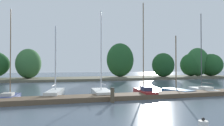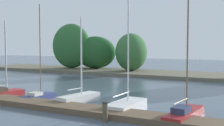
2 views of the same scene
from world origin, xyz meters
The scene contains 7 objects.
dock_pier centered at (0.00, 13.98, 0.17)m, with size 24.40×1.80×0.35m.
sailboat_0 centered at (-10.27, 15.42, 0.38)m, with size 1.61×3.58×5.92m.
sailboat_1 centered at (-7.18, 15.90, 0.31)m, with size 1.22×3.05×7.03m.
sailboat_2 centered at (-3.82, 16.36, 0.38)m, with size 1.62×3.71×5.99m.
sailboat_3 centered at (0.02, 15.85, 0.35)m, with size 1.48×3.72×7.41m.
sailboat_4 centered at (3.77, 15.21, 0.39)m, with size 1.44×4.25×8.29m.
mooring_piling_1 centered at (0.16, 12.74, 0.53)m, with size 0.32×0.32×1.05m.
Camera 2 is at (7.24, 0.07, 4.03)m, focal length 45.12 mm.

